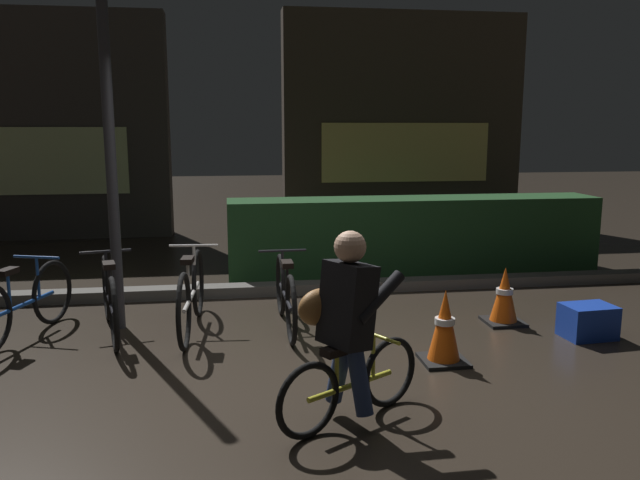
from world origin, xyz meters
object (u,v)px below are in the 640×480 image
at_px(traffic_cone_far, 504,296).
at_px(parked_bike_right_mid, 286,295).
at_px(parked_bike_center_right, 191,295).
at_px(cyclist, 346,327).
at_px(parked_bike_left_mid, 22,304).
at_px(traffic_cone_near, 445,328).
at_px(street_post, 111,171).
at_px(blue_crate, 588,321).
at_px(parked_bike_center_left, 110,298).

bearing_deg(traffic_cone_far, parked_bike_right_mid, 175.63).
height_order(parked_bike_center_right, cyclist, cyclist).
distance_m(parked_bike_left_mid, traffic_cone_near, 3.69).
height_order(street_post, parked_bike_center_right, street_post).
relative_size(parked_bike_center_right, blue_crate, 3.79).
xyz_separation_m(parked_bike_left_mid, parked_bike_center_right, (1.48, -0.01, 0.03)).
bearing_deg(parked_bike_left_mid, traffic_cone_far, -73.94).
relative_size(street_post, parked_bike_left_mid, 2.02).
distance_m(parked_bike_center_left, cyclist, 2.72).
relative_size(parked_bike_center_left, parked_bike_right_mid, 1.02).
bearing_deg(cyclist, street_post, 96.93).
relative_size(parked_bike_right_mid, cyclist, 1.23).
distance_m(blue_crate, cyclist, 2.82).
relative_size(street_post, parked_bike_right_mid, 1.93).
distance_m(parked_bike_center_left, traffic_cone_near, 2.99).
distance_m(parked_bike_right_mid, cyclist, 2.00).
bearing_deg(cyclist, parked_bike_center_right, 86.56).
bearing_deg(parked_bike_center_left, parked_bike_left_mid, 77.69).
bearing_deg(traffic_cone_near, traffic_cone_far, 44.75).
distance_m(street_post, traffic_cone_near, 3.24).
height_order(parked_bike_right_mid, traffic_cone_far, parked_bike_right_mid).
xyz_separation_m(parked_bike_left_mid, cyclist, (2.55, -2.00, 0.31)).
bearing_deg(street_post, blue_crate, -12.07).
distance_m(street_post, parked_bike_right_mid, 1.95).
distance_m(parked_bike_left_mid, cyclist, 3.26).
relative_size(parked_bike_left_mid, parked_bike_center_right, 0.88).
bearing_deg(blue_crate, street_post, 167.93).
bearing_deg(parked_bike_center_right, blue_crate, -96.98).
xyz_separation_m(blue_crate, cyclist, (-2.46, -1.30, 0.48)).
bearing_deg(parked_bike_left_mid, cyclist, -109.60).
height_order(parked_bike_center_left, blue_crate, parked_bike_center_left).
xyz_separation_m(parked_bike_left_mid, traffic_cone_far, (4.44, -0.20, -0.06)).
bearing_deg(traffic_cone_far, street_post, 173.85).
bearing_deg(traffic_cone_far, parked_bike_center_right, 176.34).
bearing_deg(parked_bike_right_mid, street_post, 80.57).
bearing_deg(parked_bike_left_mid, parked_bike_center_right, -71.67).
distance_m(parked_bike_center_left, blue_crate, 4.32).
bearing_deg(parked_bike_left_mid, traffic_cone_near, -88.82).
bearing_deg(parked_bike_left_mid, street_post, -57.55).
xyz_separation_m(street_post, blue_crate, (4.21, -0.90, -1.33)).
bearing_deg(blue_crate, cyclist, -152.10).
height_order(parked_bike_left_mid, parked_bike_right_mid, same).
height_order(parked_bike_center_right, traffic_cone_near, parked_bike_center_right).
bearing_deg(parked_bike_left_mid, parked_bike_center_left, -70.07).
distance_m(street_post, parked_bike_center_right, 1.34).
bearing_deg(street_post, cyclist, -51.48).
distance_m(parked_bike_right_mid, traffic_cone_far, 2.10).
bearing_deg(street_post, parked_bike_left_mid, -166.13).
relative_size(parked_bike_right_mid, blue_crate, 3.47).
relative_size(traffic_cone_near, traffic_cone_far, 1.09).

